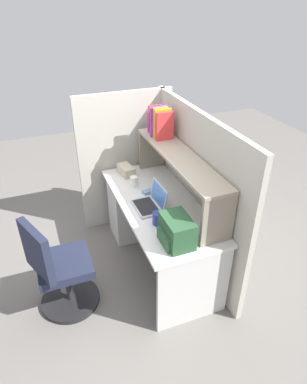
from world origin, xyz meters
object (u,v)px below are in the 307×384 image
at_px(paper_cup, 134,181).
at_px(snack_canister, 158,218).
at_px(computer_mouse, 148,192).
at_px(office_chair, 59,272).
at_px(laptop, 151,202).
at_px(tissue_box, 126,170).
at_px(backpack, 176,231).

relative_size(paper_cup, snack_canister, 0.94).
distance_m(computer_mouse, office_chair, 1.09).
bearing_deg(computer_mouse, laptop, -24.13).
height_order(computer_mouse, tissue_box, tissue_box).
relative_size(paper_cup, office_chair, 0.11).
height_order(computer_mouse, snack_canister, snack_canister).
relative_size(paper_cup, tissue_box, 0.47).
xyz_separation_m(paper_cup, snack_canister, (0.68, -0.01, 0.00)).
height_order(snack_canister, office_chair, office_chair).
bearing_deg(tissue_box, computer_mouse, 1.46).
bearing_deg(tissue_box, backpack, -7.36).
bearing_deg(tissue_box, paper_cup, -8.32).
distance_m(paper_cup, office_chair, 1.12).
distance_m(laptop, tissue_box, 0.68).
xyz_separation_m(laptop, paper_cup, (-0.42, -0.03, 0.00)).
height_order(paper_cup, snack_canister, snack_canister).
distance_m(paper_cup, tissue_box, 0.26).
xyz_separation_m(laptop, snack_canister, (0.26, -0.04, 0.00)).
distance_m(backpack, office_chair, 1.07).
relative_size(computer_mouse, tissue_box, 0.47).
bearing_deg(office_chair, laptop, -100.97).
height_order(computer_mouse, office_chair, office_chair).
bearing_deg(backpack, snack_canister, -171.93).
bearing_deg(backpack, computer_mouse, 176.36).
bearing_deg(backpack, tissue_box, -178.49).
xyz_separation_m(computer_mouse, snack_canister, (0.49, -0.09, 0.04)).
xyz_separation_m(computer_mouse, tissue_box, (-0.44, -0.08, 0.03)).
relative_size(laptop, tissue_box, 1.43).
bearing_deg(backpack, laptop, -179.74).
bearing_deg(snack_canister, laptop, 171.81).
distance_m(computer_mouse, snack_canister, 0.50).
relative_size(laptop, computer_mouse, 3.03).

